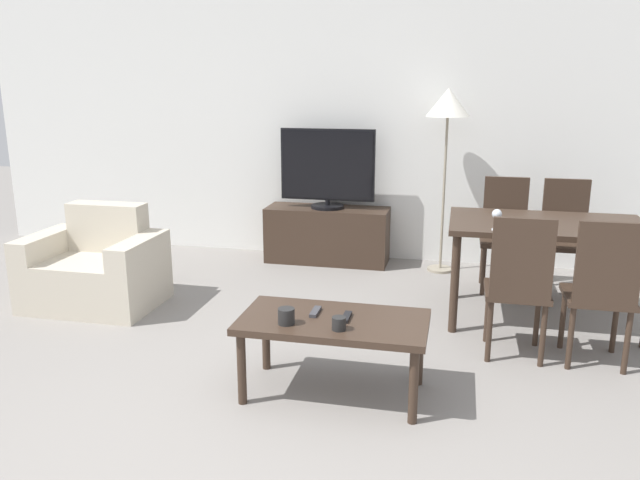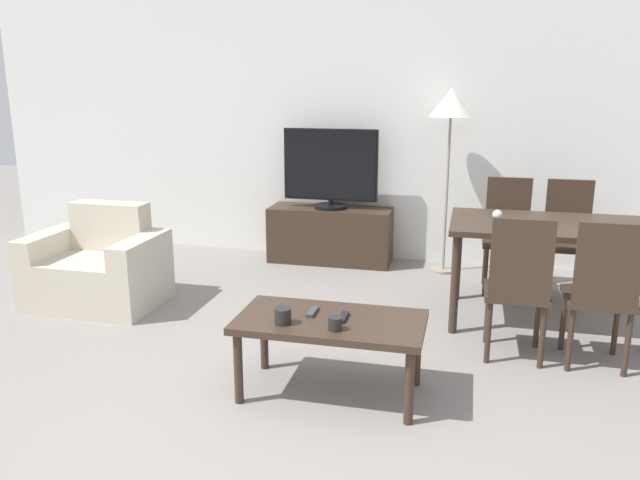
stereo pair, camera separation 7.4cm
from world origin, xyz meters
TOP-DOWN VIEW (x-y plane):
  - wall_back at (0.00, 3.85)m, footprint 7.94×0.06m
  - armchair at (-1.79, 1.97)m, footprint 1.00×0.71m
  - tv_stand at (-0.24, 3.57)m, footprint 1.19×0.42m
  - tv at (-0.24, 3.56)m, footprint 0.92×0.32m
  - coffee_table at (0.35, 0.93)m, footprint 1.05×0.56m
  - dining_table at (1.64, 2.38)m, footprint 1.39×0.85m
  - dining_chair_near at (1.40, 1.64)m, footprint 0.40×0.40m
  - dining_chair_far at (1.89, 3.11)m, footprint 0.40×0.40m
  - dining_chair_near_right at (1.89, 1.64)m, footprint 0.40×0.40m
  - dining_chair_far_left at (1.40, 3.11)m, footprint 0.40×0.40m
  - floor_lamp at (0.87, 3.50)m, footprint 0.39×0.39m
  - remote_primary at (0.24, 0.98)m, footprint 0.04×0.15m
  - remote_secondary at (0.42, 0.94)m, footprint 0.04×0.15m
  - cup_white_near at (0.41, 0.77)m, footprint 0.08×0.08m
  - cup_colored_far at (0.12, 0.79)m, footprint 0.09×0.09m
  - wine_glass_left at (1.26, 2.04)m, footprint 0.07×0.07m

SIDE VIEW (x-z plane):
  - tv_stand at x=-0.24m, z-range 0.00..0.54m
  - armchair at x=-1.79m, z-range -0.11..0.67m
  - coffee_table at x=0.35m, z-range 0.17..0.63m
  - remote_primary at x=0.24m, z-range 0.46..0.48m
  - remote_secondary at x=0.42m, z-range 0.46..0.48m
  - cup_white_near at x=0.41m, z-range 0.46..0.53m
  - cup_colored_far at x=0.12m, z-range 0.46..0.55m
  - dining_chair_near at x=1.40m, z-range 0.04..1.00m
  - dining_chair_far at x=1.89m, z-range 0.04..1.00m
  - dining_chair_near_right at x=1.89m, z-range 0.04..1.00m
  - dining_chair_far_left at x=1.40m, z-range 0.04..1.00m
  - dining_table at x=1.64m, z-range 0.29..1.05m
  - wine_glass_left at x=1.26m, z-range 0.78..0.93m
  - tv at x=-0.24m, z-range 0.54..1.31m
  - wall_back at x=0.00m, z-range 0.00..2.70m
  - floor_lamp at x=0.87m, z-range 0.65..2.33m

